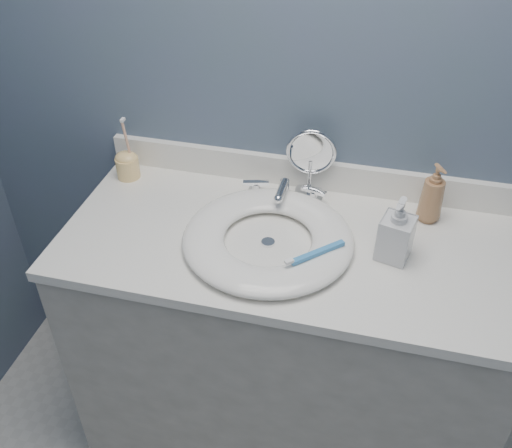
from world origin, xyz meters
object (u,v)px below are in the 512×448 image
(makeup_mirror, at_px, (311,159))
(soap_bottle_clear, at_px, (397,229))
(toothbrush_holder, at_px, (127,164))
(soap_bottle_amber, at_px, (433,193))

(makeup_mirror, relative_size, soap_bottle_clear, 1.19)
(toothbrush_holder, bearing_deg, makeup_mirror, 4.98)
(makeup_mirror, xyz_separation_m, soap_bottle_clear, (0.26, -0.23, -0.03))
(toothbrush_holder, bearing_deg, soap_bottle_amber, 0.13)
(makeup_mirror, bearing_deg, soap_bottle_clear, -47.33)
(soap_bottle_clear, bearing_deg, soap_bottle_amber, 78.81)
(soap_bottle_clear, relative_size, toothbrush_holder, 0.87)
(soap_bottle_amber, xyz_separation_m, soap_bottle_clear, (-0.09, -0.18, 0.00))
(soap_bottle_amber, distance_m, soap_bottle_clear, 0.20)
(toothbrush_holder, bearing_deg, soap_bottle_clear, -12.70)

